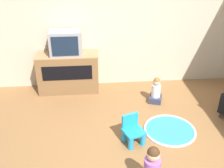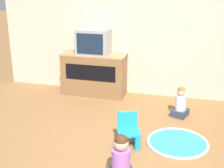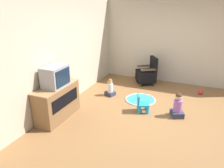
# 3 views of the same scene
# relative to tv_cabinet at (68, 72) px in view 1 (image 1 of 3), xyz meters

# --- Properties ---
(ground_plane) EXTENTS (30.00, 30.00, 0.00)m
(ground_plane) POSITION_rel_tv_cabinet_xyz_m (1.09, -2.06, -0.41)
(ground_plane) COLOR olive
(wall_back) EXTENTS (5.51, 0.12, 2.81)m
(wall_back) POSITION_rel_tv_cabinet_xyz_m (0.85, 0.31, 1.00)
(wall_back) COLOR beige
(wall_back) RESTS_ON ground_plane
(tv_cabinet) EXTENTS (1.21, 0.47, 0.79)m
(tv_cabinet) POSITION_rel_tv_cabinet_xyz_m (0.00, 0.00, 0.00)
(tv_cabinet) COLOR brown
(tv_cabinet) RESTS_ON ground_plane
(television) EXTENTS (0.59, 0.40, 0.46)m
(television) POSITION_rel_tv_cabinet_xyz_m (0.00, -0.02, 0.61)
(television) COLOR #939399
(television) RESTS_ON tv_cabinet
(yellow_kid_chair) EXTENTS (0.37, 0.36, 0.44)m
(yellow_kid_chair) POSITION_rel_tv_cabinet_xyz_m (1.04, -1.72, -0.23)
(yellow_kid_chair) COLOR #1E99DB
(yellow_kid_chair) RESTS_ON ground_plane
(play_mat) EXTENTS (0.84, 0.84, 0.04)m
(play_mat) POSITION_rel_tv_cabinet_xyz_m (1.68, -1.50, -0.40)
(play_mat) COLOR teal
(play_mat) RESTS_ON ground_plane
(child_watching_left) EXTENTS (0.30, 0.32, 0.51)m
(child_watching_left) POSITION_rel_tv_cabinet_xyz_m (1.65, -0.60, -0.19)
(child_watching_left) COLOR #33384C
(child_watching_left) RESTS_ON ground_plane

